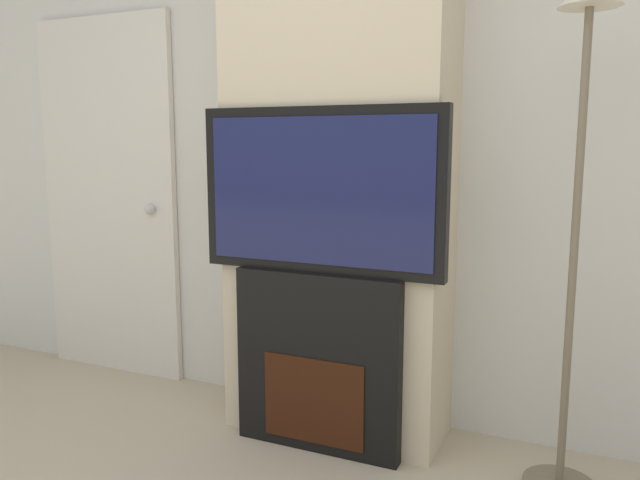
# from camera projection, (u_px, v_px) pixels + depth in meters

# --- Properties ---
(wall_back) EXTENTS (6.00, 0.06, 2.70)m
(wall_back) POSITION_uv_depth(u_px,v_px,m) (358.00, 139.00, 2.96)
(wall_back) COLOR silver
(wall_back) RESTS_ON ground_plane
(chimney_breast) EXTENTS (0.99, 0.41, 2.70)m
(chimney_breast) POSITION_uv_depth(u_px,v_px,m) (339.00, 139.00, 2.75)
(chimney_breast) COLOR beige
(chimney_breast) RESTS_ON ground_plane
(fireplace) EXTENTS (0.75, 0.15, 0.79)m
(fireplace) POSITION_uv_depth(u_px,v_px,m) (320.00, 361.00, 2.71)
(fireplace) COLOR black
(fireplace) RESTS_ON ground_plane
(television) EXTENTS (1.08, 0.07, 0.69)m
(television) POSITION_uv_depth(u_px,v_px,m) (320.00, 191.00, 2.60)
(television) COLOR black
(television) RESTS_ON fireplace
(floor_lamp) EXTENTS (0.28, 0.28, 1.90)m
(floor_lamp) POSITION_uv_depth(u_px,v_px,m) (579.00, 168.00, 2.24)
(floor_lamp) COLOR #726651
(floor_lamp) RESTS_ON ground_plane
(entry_door) EXTENTS (0.92, 0.09, 2.02)m
(entry_door) POSITION_uv_depth(u_px,v_px,m) (109.00, 199.00, 3.58)
(entry_door) COLOR silver
(entry_door) RESTS_ON ground_plane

